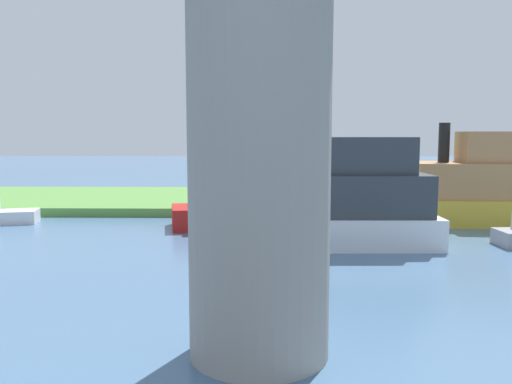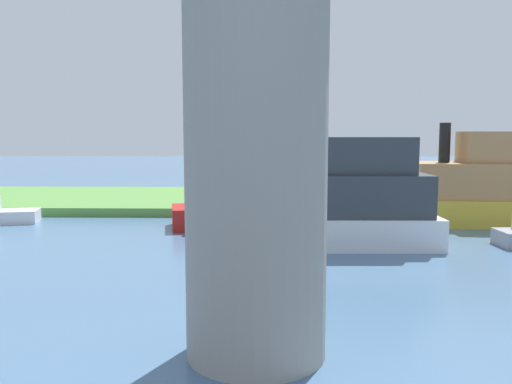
{
  "view_description": "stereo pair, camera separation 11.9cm",
  "coord_description": "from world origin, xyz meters",
  "px_view_note": "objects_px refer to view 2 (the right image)",
  "views": [
    {
      "loc": [
        1.11,
        29.38,
        4.7
      ],
      "look_at": [
        1.57,
        5.0,
        2.0
      ],
      "focal_mm": 37.32,
      "sensor_mm": 36.0,
      "label": 1
    },
    {
      "loc": [
        1.0,
        29.37,
        4.7
      ],
      "look_at": [
        1.57,
        5.0,
        2.0
      ],
      "focal_mm": 37.32,
      "sensor_mm": 36.0,
      "label": 2
    }
  ],
  "objects_px": {
    "bridge_pylon": "(256,107)",
    "motorboat_red": "(328,202)",
    "person_on_bank": "(312,191)",
    "pontoon_yellow": "(259,196)",
    "houseboat_blue": "(491,187)",
    "mooring_post": "(283,196)"
  },
  "relations": [
    {
      "from": "bridge_pylon",
      "to": "motorboat_red",
      "type": "bearing_deg",
      "value": -103.82
    },
    {
      "from": "bridge_pylon",
      "to": "pontoon_yellow",
      "type": "height_order",
      "value": "bridge_pylon"
    },
    {
      "from": "bridge_pylon",
      "to": "person_on_bank",
      "type": "bearing_deg",
      "value": -97.75
    },
    {
      "from": "houseboat_blue",
      "to": "motorboat_red",
      "type": "bearing_deg",
      "value": 31.38
    },
    {
      "from": "person_on_bank",
      "to": "pontoon_yellow",
      "type": "xyz_separation_m",
      "value": [
        3.17,
        5.71,
        0.33
      ]
    },
    {
      "from": "mooring_post",
      "to": "houseboat_blue",
      "type": "relative_size",
      "value": 0.09
    },
    {
      "from": "bridge_pylon",
      "to": "mooring_post",
      "type": "height_order",
      "value": "bridge_pylon"
    },
    {
      "from": "pontoon_yellow",
      "to": "motorboat_red",
      "type": "xyz_separation_m",
      "value": [
        -2.99,
        4.6,
        0.31
      ]
    },
    {
      "from": "motorboat_red",
      "to": "bridge_pylon",
      "type": "bearing_deg",
      "value": 76.18
    },
    {
      "from": "motorboat_red",
      "to": "pontoon_yellow",
      "type": "bearing_deg",
      "value": -56.95
    },
    {
      "from": "houseboat_blue",
      "to": "motorboat_red",
      "type": "height_order",
      "value": "houseboat_blue"
    },
    {
      "from": "mooring_post",
      "to": "houseboat_blue",
      "type": "xyz_separation_m",
      "value": [
        -10.65,
        3.57,
        0.95
      ]
    },
    {
      "from": "bridge_pylon",
      "to": "mooring_post",
      "type": "bearing_deg",
      "value": -93.18
    },
    {
      "from": "houseboat_blue",
      "to": "motorboat_red",
      "type": "xyz_separation_m",
      "value": [
        9.03,
        5.51,
        -0.1
      ]
    },
    {
      "from": "mooring_post",
      "to": "pontoon_yellow",
      "type": "height_order",
      "value": "pontoon_yellow"
    },
    {
      "from": "bridge_pylon",
      "to": "mooring_post",
      "type": "xyz_separation_m",
      "value": [
        -1.13,
        -20.25,
        -4.23
      ]
    },
    {
      "from": "motorboat_red",
      "to": "mooring_post",
      "type": "bearing_deg",
      "value": -79.87
    },
    {
      "from": "bridge_pylon",
      "to": "pontoon_yellow",
      "type": "distance_m",
      "value": 16.2
    },
    {
      "from": "bridge_pylon",
      "to": "pontoon_yellow",
      "type": "bearing_deg",
      "value": -89.12
    },
    {
      "from": "person_on_bank",
      "to": "houseboat_blue",
      "type": "bearing_deg",
      "value": 151.54
    },
    {
      "from": "pontoon_yellow",
      "to": "motorboat_red",
      "type": "distance_m",
      "value": 5.49
    },
    {
      "from": "person_on_bank",
      "to": "mooring_post",
      "type": "xyz_separation_m",
      "value": [
        1.8,
        1.23,
        -0.21
      ]
    }
  ]
}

